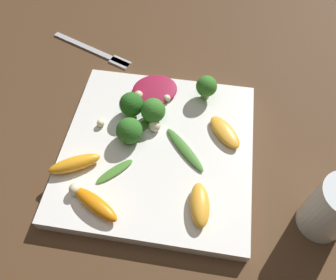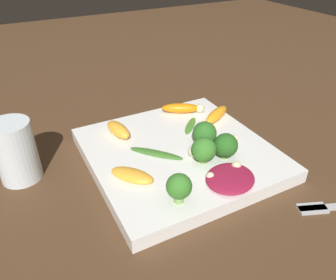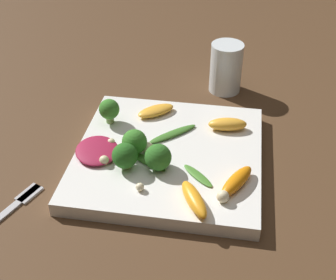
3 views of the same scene
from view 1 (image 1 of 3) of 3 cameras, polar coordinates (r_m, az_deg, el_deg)
ground_plane at (r=0.53m, az=-1.80°, el=-2.53°), size 2.40×2.40×0.00m
plate at (r=0.52m, az=-1.83°, el=-1.88°), size 0.30×0.30×0.02m
drinking_glass at (r=0.49m, az=26.71°, el=-10.69°), size 0.06×0.06×0.10m
fork at (r=0.70m, az=-11.89°, el=14.69°), size 0.18×0.08×0.01m
radicchio_leaf_0 at (r=0.58m, az=-2.32°, el=8.75°), size 0.10×0.09×0.01m
orange_segment_0 at (r=0.51m, az=-15.95°, el=-4.00°), size 0.08×0.06×0.02m
orange_segment_1 at (r=0.47m, az=-12.50°, el=-10.90°), size 0.08×0.06×0.02m
orange_segment_2 at (r=0.53m, az=9.85°, el=1.38°), size 0.07×0.07×0.01m
orange_segment_3 at (r=0.46m, az=5.56°, el=-11.14°), size 0.04×0.07×0.02m
broccoli_floret_0 at (r=0.56m, az=6.71°, el=9.20°), size 0.04×0.04×0.04m
broccoli_floret_1 at (r=0.54m, az=-6.39°, el=6.15°), size 0.04×0.04×0.04m
broccoli_floret_2 at (r=0.51m, az=-6.75°, el=1.61°), size 0.04×0.04×0.04m
broccoli_floret_3 at (r=0.53m, az=-2.61°, el=5.09°), size 0.04×0.04×0.04m
arugula_sprig_0 at (r=0.50m, az=-9.27°, el=-5.39°), size 0.05×0.06×0.00m
arugula_sprig_1 at (r=0.51m, az=2.98°, el=-1.28°), size 0.08×0.08×0.01m
arugula_sprig_2 at (r=0.53m, az=-4.95°, el=1.96°), size 0.05×0.07×0.00m
macadamia_nut_0 at (r=0.54m, az=-11.66°, el=2.90°), size 0.01×0.01×0.01m
macadamia_nut_1 at (r=0.57m, az=-5.16°, el=7.79°), size 0.02×0.02×0.02m
macadamia_nut_2 at (r=0.49m, az=-15.86°, el=-8.25°), size 0.02×0.02×0.02m
macadamia_nut_3 at (r=0.53m, az=-2.32°, el=2.47°), size 0.02×0.02×0.02m
macadamia_nut_4 at (r=0.56m, az=-0.33°, el=7.29°), size 0.01×0.01×0.01m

